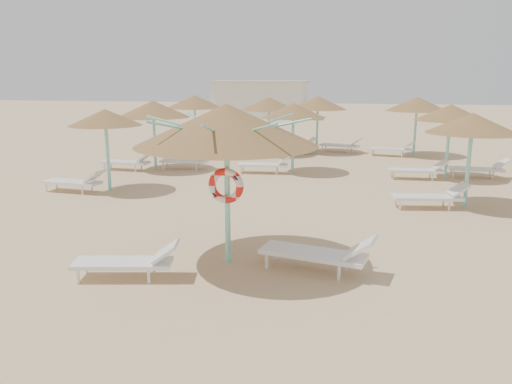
# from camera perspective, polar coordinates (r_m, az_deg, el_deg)

# --- Properties ---
(ground) EXTENTS (120.00, 120.00, 0.00)m
(ground) POSITION_cam_1_polar(r_m,az_deg,el_deg) (10.21, -1.22, -7.84)
(ground) COLOR tan
(ground) RESTS_ON ground
(main_palapa) EXTENTS (3.51, 3.51, 3.15)m
(main_palapa) POSITION_cam_1_polar(r_m,az_deg,el_deg) (9.52, -3.40, 7.61)
(main_palapa) COLOR #7FDCCF
(main_palapa) RESTS_ON ground
(lounger_main_a) EXTENTS (2.00, 0.92, 0.70)m
(lounger_main_a) POSITION_cam_1_polar(r_m,az_deg,el_deg) (9.53, -14.23, -7.69)
(lounger_main_a) COLOR white
(lounger_main_a) RESTS_ON ground
(lounger_main_b) EXTENTS (2.26, 1.13, 0.79)m
(lounger_main_b) POSITION_cam_1_polar(r_m,az_deg,el_deg) (9.61, 7.39, -6.92)
(lounger_main_b) COLOR white
(lounger_main_b) RESTS_ON ground
(palapa_field) EXTENTS (20.09, 12.51, 2.72)m
(palapa_field) POSITION_cam_1_polar(r_m,az_deg,el_deg) (20.26, 8.82, 9.14)
(palapa_field) COLOR #7FDCCF
(palapa_field) RESTS_ON ground
(service_hut) EXTENTS (8.40, 4.40, 3.25)m
(service_hut) POSITION_cam_1_polar(r_m,az_deg,el_deg) (45.08, 0.47, 10.58)
(service_hut) COLOR silver
(service_hut) RESTS_ON ground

